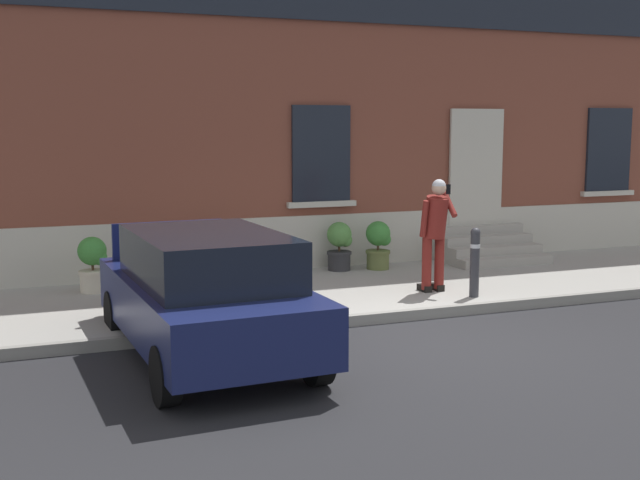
{
  "coord_description": "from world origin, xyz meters",
  "views": [
    {
      "loc": [
        -4.75,
        -8.79,
        2.68
      ],
      "look_at": [
        -0.62,
        1.6,
        1.1
      ],
      "focal_mm": 45.28,
      "sensor_mm": 36.0,
      "label": 1
    }
  ],
  "objects_px": {
    "hatchback_car_navy": "(205,292)",
    "planter_olive": "(379,244)",
    "bollard_near_person": "(475,260)",
    "planter_charcoal": "(340,245)",
    "planter_cream": "(93,263)",
    "planter_terracotta": "(225,253)",
    "person_on_phone": "(435,228)"
  },
  "relations": [
    {
      "from": "planter_cream",
      "to": "planter_terracotta",
      "type": "distance_m",
      "value": 2.14
    },
    {
      "from": "planter_cream",
      "to": "planter_olive",
      "type": "relative_size",
      "value": 1.0
    },
    {
      "from": "bollard_near_person",
      "to": "person_on_phone",
      "type": "distance_m",
      "value": 0.78
    },
    {
      "from": "bollard_near_person",
      "to": "planter_charcoal",
      "type": "height_order",
      "value": "bollard_near_person"
    },
    {
      "from": "person_on_phone",
      "to": "planter_terracotta",
      "type": "distance_m",
      "value": 3.51
    },
    {
      "from": "hatchback_car_navy",
      "to": "planter_charcoal",
      "type": "distance_m",
      "value": 5.28
    },
    {
      "from": "planter_cream",
      "to": "planter_terracotta",
      "type": "height_order",
      "value": "same"
    },
    {
      "from": "bollard_near_person",
      "to": "person_on_phone",
      "type": "relative_size",
      "value": 0.6
    },
    {
      "from": "bollard_near_person",
      "to": "planter_olive",
      "type": "relative_size",
      "value": 1.22
    },
    {
      "from": "planter_charcoal",
      "to": "hatchback_car_navy",
      "type": "bearing_deg",
      "value": -130.1
    },
    {
      "from": "bollard_near_person",
      "to": "planter_terracotta",
      "type": "height_order",
      "value": "bollard_near_person"
    },
    {
      "from": "hatchback_car_navy",
      "to": "planter_olive",
      "type": "distance_m",
      "value": 5.65
    },
    {
      "from": "planter_charcoal",
      "to": "bollard_near_person",
      "type": "bearing_deg",
      "value": -70.73
    },
    {
      "from": "hatchback_car_navy",
      "to": "planter_olive",
      "type": "relative_size",
      "value": 4.8
    },
    {
      "from": "bollard_near_person",
      "to": "planter_charcoal",
      "type": "xyz_separation_m",
      "value": [
        -0.99,
        2.82,
        -0.11
      ]
    },
    {
      "from": "planter_cream",
      "to": "planter_olive",
      "type": "xyz_separation_m",
      "value": [
        4.95,
        0.22,
        0.0
      ]
    },
    {
      "from": "hatchback_car_navy",
      "to": "bollard_near_person",
      "type": "distance_m",
      "value": 4.55
    },
    {
      "from": "planter_cream",
      "to": "planter_olive",
      "type": "bearing_deg",
      "value": 2.55
    },
    {
      "from": "planter_cream",
      "to": "planter_charcoal",
      "type": "distance_m",
      "value": 4.28
    },
    {
      "from": "planter_cream",
      "to": "planter_olive",
      "type": "distance_m",
      "value": 4.96
    },
    {
      "from": "person_on_phone",
      "to": "planter_charcoal",
      "type": "height_order",
      "value": "person_on_phone"
    },
    {
      "from": "planter_terracotta",
      "to": "planter_olive",
      "type": "relative_size",
      "value": 1.0
    },
    {
      "from": "hatchback_car_navy",
      "to": "planter_terracotta",
      "type": "relative_size",
      "value": 4.8
    },
    {
      "from": "hatchback_car_navy",
      "to": "person_on_phone",
      "type": "bearing_deg",
      "value": 23.53
    },
    {
      "from": "bollard_near_person",
      "to": "planter_olive",
      "type": "distance_m",
      "value": 2.69
    },
    {
      "from": "hatchback_car_navy",
      "to": "planter_cream",
      "type": "distance_m",
      "value": 3.78
    },
    {
      "from": "hatchback_car_navy",
      "to": "planter_terracotta",
      "type": "xyz_separation_m",
      "value": [
        1.27,
        3.88,
        -0.18
      ]
    },
    {
      "from": "planter_terracotta",
      "to": "planter_charcoal",
      "type": "distance_m",
      "value": 2.14
    },
    {
      "from": "hatchback_car_navy",
      "to": "planter_olive",
      "type": "xyz_separation_m",
      "value": [
        4.09,
        3.89,
        -0.18
      ]
    },
    {
      "from": "bollard_near_person",
      "to": "planter_cream",
      "type": "relative_size",
      "value": 1.22
    },
    {
      "from": "person_on_phone",
      "to": "planter_olive",
      "type": "bearing_deg",
      "value": 78.13
    },
    {
      "from": "bollard_near_person",
      "to": "planter_charcoal",
      "type": "relative_size",
      "value": 1.22
    }
  ]
}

